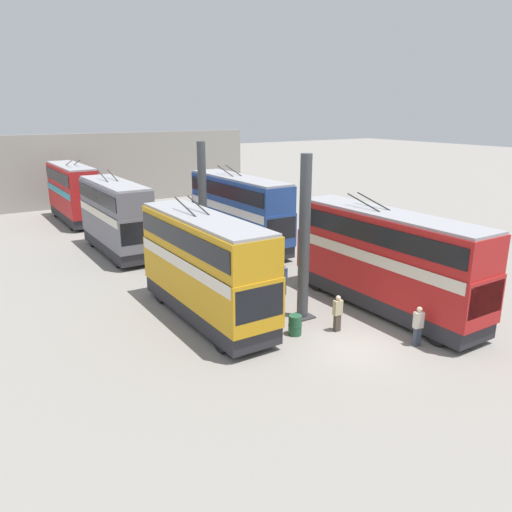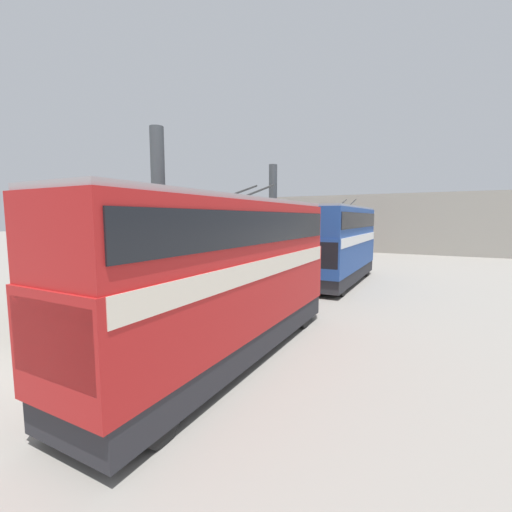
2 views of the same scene
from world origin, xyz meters
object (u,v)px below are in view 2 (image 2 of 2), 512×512
bus_left_near (228,269)px  oil_drum (108,320)px  person_aisle_midway (224,292)px  bus_left_far (342,240)px  person_by_right_row (197,282)px  bus_right_mid (256,236)px  person_by_left_row (84,361)px  bus_right_near (133,248)px  bus_right_far (305,231)px  person_aisle_foreground (126,320)px

bus_left_near → oil_drum: size_ratio=11.98×
person_aisle_midway → oil_drum: size_ratio=1.92×
bus_left_far → oil_drum: bearing=158.7°
bus_left_near → person_by_right_row: bearing=44.1°
bus_left_near → oil_drum: bearing=90.4°
bus_left_far → bus_right_mid: bearing=69.5°
person_by_left_row → oil_drum: bearing=56.7°
bus_left_far → person_by_right_row: 10.39m
person_aisle_midway → person_by_right_row: bearing=-53.6°
bus_right_near → bus_left_near: bearing=-114.5°
bus_left_far → person_by_left_row: size_ratio=5.95×
bus_right_mid → bus_left_far: bearing=-110.5°
bus_right_far → person_by_right_row: bus_right_far is taller
bus_right_far → bus_right_mid: bearing=180.0°
person_by_left_row → oil_drum: (3.75, 3.82, -0.50)m
bus_left_near → bus_left_far: 14.44m
oil_drum → bus_left_near: bearing=-89.6°
person_aisle_foreground → bus_right_near: bearing=47.1°
bus_left_far → person_aisle_foreground: (-15.22, 3.76, -2.07)m
bus_right_far → person_aisle_foreground: 31.21m
person_aisle_midway → oil_drum: person_aisle_midway is taller
bus_right_mid → person_by_right_row: (-11.23, -2.14, -2.03)m
bus_right_near → person_aisle_midway: size_ratio=5.37×
bus_right_mid → person_by_left_row: (-21.32, -6.43, -1.97)m
bus_right_mid → person_by_left_row: 22.35m
bus_right_mid → person_aisle_midway: size_ratio=5.02×
bus_right_far → bus_left_far: bearing=-152.1°
bus_left_near → person_by_left_row: bearing=154.3°
bus_right_near → person_by_left_row: bearing=-139.6°
oil_drum → bus_right_mid: bearing=8.4°
oil_drum → bus_left_far: bearing=-21.3°
bus_right_far → person_by_right_row: size_ratio=5.43×
bus_right_near → bus_right_mid: 13.77m
bus_left_far → oil_drum: 15.74m
oil_drum → bus_right_near: bearing=34.4°
bus_right_mid → oil_drum: size_ratio=9.67×
bus_right_mid → person_by_right_row: bus_right_mid is taller
bus_left_near → bus_right_mid: size_ratio=1.24×
bus_left_far → oil_drum: size_ratio=11.49×
person_by_right_row → person_by_left_row: (-10.08, -4.28, 0.05)m
bus_right_far → oil_drum: 30.29m
bus_right_mid → oil_drum: (-17.57, -2.60, -2.47)m
bus_right_near → bus_right_far: (26.28, -0.00, 0.01)m
person_aisle_midway → oil_drum: 5.18m
bus_right_near → oil_drum: bearing=-145.6°
bus_left_near → bus_right_far: bearing=15.4°
person_aisle_midway → person_by_left_row: 8.34m
person_by_left_row → bus_right_mid: bearing=27.9°
bus_left_near → bus_right_mid: bus_right_mid is taller
bus_right_mid → person_by_right_row: bearing=-169.2°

